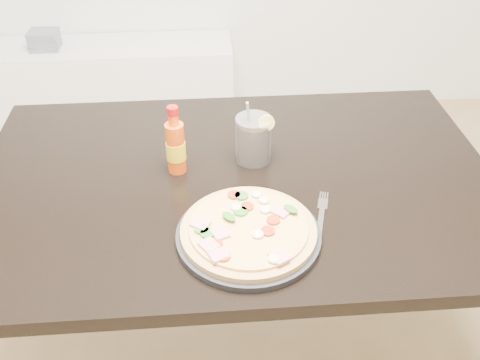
{
  "coord_description": "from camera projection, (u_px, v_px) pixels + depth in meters",
  "views": [
    {
      "loc": [
        -0.26,
        -0.61,
        1.61
      ],
      "look_at": [
        -0.18,
        0.42,
        0.83
      ],
      "focal_mm": 40.0,
      "sensor_mm": 36.0,
      "label": 1
    }
  ],
  "objects": [
    {
      "name": "dining_table",
      "position": [
        237.0,
        201.0,
        1.49
      ],
      "size": [
        1.4,
        0.9,
        0.75
      ],
      "color": "black",
      "rests_on": "ground"
    },
    {
      "name": "plate",
      "position": [
        248.0,
        235.0,
        1.24
      ],
      "size": [
        0.34,
        0.34,
        0.02
      ],
      "primitive_type": "cylinder",
      "color": "black",
      "rests_on": "dining_table"
    },
    {
      "name": "pizza",
      "position": [
        248.0,
        229.0,
        1.23
      ],
      "size": [
        0.32,
        0.32,
        0.03
      ],
      "color": "tan",
      "rests_on": "plate"
    },
    {
      "name": "hot_sauce_bottle",
      "position": [
        176.0,
        146.0,
        1.42
      ],
      "size": [
        0.06,
        0.06,
        0.2
      ],
      "rotation": [
        0.0,
        0.0,
        0.28
      ],
      "color": "#E94E0D",
      "rests_on": "dining_table"
    },
    {
      "name": "cola_cup",
      "position": [
        253.0,
        140.0,
        1.47
      ],
      "size": [
        0.1,
        0.1,
        0.19
      ],
      "rotation": [
        0.0,
        0.0,
        0.34
      ],
      "color": "black",
      "rests_on": "dining_table"
    },
    {
      "name": "fork",
      "position": [
        321.0,
        214.0,
        1.31
      ],
      "size": [
        0.07,
        0.19,
        0.0
      ],
      "rotation": [
        0.0,
        0.0,
        -0.28
      ],
      "color": "silver",
      "rests_on": "dining_table"
    },
    {
      "name": "media_console",
      "position": [
        104.0,
        89.0,
        2.92
      ],
      "size": [
        1.4,
        0.34,
        0.5
      ],
      "primitive_type": "cube",
      "color": "white",
      "rests_on": "ground"
    },
    {
      "name": "cd_stack",
      "position": [
        44.0,
        40.0,
        2.71
      ],
      "size": [
        0.14,
        0.12,
        0.09
      ],
      "color": "slate",
      "rests_on": "media_console"
    }
  ]
}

